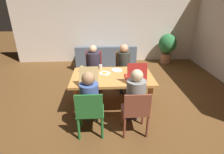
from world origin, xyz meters
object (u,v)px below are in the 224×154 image
Objects in this scene: dining_table at (112,79)px; drinking_glass_1 at (83,71)px; drinking_glass_0 at (82,69)px; plate_1 at (117,70)px; chair_1 at (136,111)px; chair_2 at (94,68)px; person_2 at (93,65)px; plate_2 at (105,73)px; person_3 at (90,97)px; chair_0 at (123,68)px; chair_3 at (90,113)px; person_1 at (135,96)px; couch at (106,59)px; drinking_glass_2 at (100,67)px; pizza_box_1 at (135,77)px; person_0 at (124,64)px; pizza_box_0 at (90,79)px; plate_0 at (141,70)px; potted_plant at (167,46)px.

dining_table is 12.88× the size of drinking_glass_1.
plate_1 is at bearing 1.33° from drinking_glass_0.
chair_2 is at bearing 112.23° from chair_1.
chair_2 is 0.83× the size of person_2.
plate_2 is (-0.50, 1.06, 0.26)m from chair_1.
person_3 is 0.93m from drinking_glass_1.
chair_0 is 1.30m from drinking_glass_1.
plate_2 is (0.27, 1.05, 0.27)m from chair_3.
person_1 reaches higher than couch.
plate_1 is at bearing 31.15° from plate_2.
drinking_glass_0 is 0.42m from drinking_glass_2.
chair_3 is 1.17m from pizza_box_1.
person_0 is at bearing 64.10° from person_3.
pizza_box_0 is at bearing 138.97° from chair_1.
pizza_box_0 is at bearing -66.08° from drinking_glass_1.
drinking_glass_1 is (-0.46, -0.01, 0.06)m from plate_2.
drinking_glass_2 is at bearing -136.67° from chair_0.
person_2 is at bearing 137.29° from plate_1.
chair_0 is at bearing 67.72° from chair_3.
drinking_glass_0 is at bearing -163.90° from drinking_glass_2.
drinking_glass_1 is (0.04, -0.16, 0.00)m from drinking_glass_0.
plate_0 is 0.87× the size of plate_2.
chair_3 reaches higher than couch.
plate_2 is at bearing 73.52° from person_3.
couch is at bearing 97.04° from chair_1.
chair_2 is (-0.77, -0.01, 0.02)m from chair_0.
chair_1 is at bearing -41.03° from pizza_box_0.
chair_3 is at bearing -90.00° from person_3.
chair_1 is 1.49m from drinking_glass_2.
chair_3 is at bearing -131.99° from plate_0.
pizza_box_1 is 0.69m from plate_2.
chair_3 reaches higher than plate_2.
drinking_glass_2 is (-0.91, 0.11, 0.04)m from plate_0.
chair_3 reaches higher than plate_0.
plate_0 is 2.87m from potted_plant.
person_2 is at bearing -168.82° from chair_0.
plate_1 is (-0.22, -0.50, 0.04)m from person_0.
person_0 is (0.34, 0.79, 0.05)m from dining_table.
drinking_glass_0 is at bearing 156.53° from pizza_box_1.
plate_1 is at bearing 101.55° from person_1.
chair_3 is 1.37m from drinking_glass_2.
chair_3 is 0.75× the size of person_3.
person_2 reaches higher than couch.
person_0 is 0.55m from plate_1.
drinking_glass_0 is at bearing -152.48° from person_0.
person_1 is 3.97m from potted_plant.
pizza_box_1 is 1.81× the size of plate_1.
drinking_glass_2 reaches higher than couch.
person_3 reaches higher than potted_plant.
person_1 is (0.00, -1.74, 0.18)m from chair_0.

